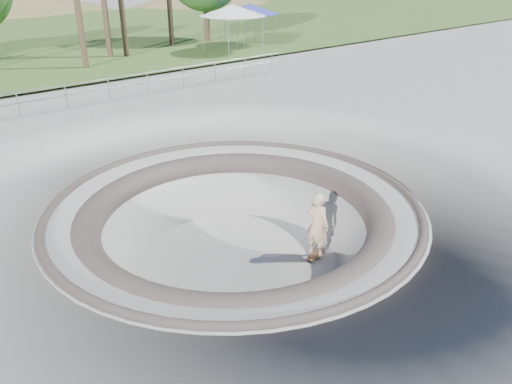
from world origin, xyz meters
The scene contains 7 objects.
ground centered at (0.00, 0.00, 0.00)m, with size 180.00×180.00×0.00m, color #9A9995.
skate_bowl centered at (0.00, 0.00, -1.83)m, with size 14.00×14.00×4.10m.
safety_railing centered at (0.00, 12.00, 0.69)m, with size 25.00×0.06×1.03m.
skateboard centered at (2.05, -1.24, -1.84)m, with size 0.82×0.43×0.08m.
skater centered at (2.05, -1.24, -0.82)m, with size 0.73×0.48×2.00m, color #D4B089.
canopy_white centered at (13.85, 18.00, 3.00)m, with size 6.14×6.14×3.10m.
canopy_blue centered at (16.64, 19.62, 2.82)m, with size 5.71×5.71×2.90m.
Camera 1 is at (-7.42, -9.77, 6.17)m, focal length 35.00 mm.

